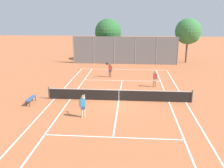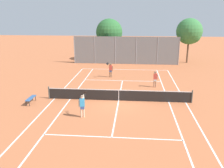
# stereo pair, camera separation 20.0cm
# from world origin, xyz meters

# --- Properties ---
(ground_plane) EXTENTS (120.00, 120.00, 0.00)m
(ground_plane) POSITION_xyz_m (0.00, 0.00, 0.00)
(ground_plane) COLOR #BC663D
(court_line_markings) EXTENTS (11.10, 23.90, 0.01)m
(court_line_markings) POSITION_xyz_m (0.00, 0.00, 0.00)
(court_line_markings) COLOR white
(court_line_markings) RESTS_ON ground
(tennis_net) EXTENTS (12.00, 0.10, 1.07)m
(tennis_net) POSITION_xyz_m (0.00, 0.00, 0.51)
(tennis_net) COLOR #474C47
(tennis_net) RESTS_ON ground
(player_near_side) EXTENTS (0.52, 0.85, 1.77)m
(player_near_side) POSITION_xyz_m (-2.31, -3.62, 0.93)
(player_near_side) COLOR beige
(player_near_side) RESTS_ON ground
(player_far_left) EXTENTS (0.71, 0.72, 1.77)m
(player_far_left) POSITION_xyz_m (-1.41, 7.79, 0.93)
(player_far_left) COLOR #936B4C
(player_far_left) RESTS_ON ground
(player_far_right) EXTENTS (0.45, 0.48, 1.60)m
(player_far_right) POSITION_xyz_m (3.30, 4.23, 0.91)
(player_far_right) COLOR tan
(player_far_right) RESTS_ON ground
(loose_tennis_ball_1) EXTENTS (0.07, 0.07, 0.07)m
(loose_tennis_ball_1) POSITION_xyz_m (0.22, 7.48, 0.03)
(loose_tennis_ball_1) COLOR #D1DB33
(loose_tennis_ball_1) RESTS_ON ground
(courtside_bench) EXTENTS (0.36, 1.50, 0.47)m
(courtside_bench) POSITION_xyz_m (-7.03, -1.25, 0.41)
(courtside_bench) COLOR #33598C
(courtside_bench) RESTS_ON ground
(back_fence) EXTENTS (14.86, 0.08, 3.90)m
(back_fence) POSITION_xyz_m (0.00, 15.56, 1.95)
(back_fence) COLOR gray
(back_fence) RESTS_ON ground
(tree_behind_left) EXTENTS (3.95, 3.95, 6.26)m
(tree_behind_left) POSITION_xyz_m (-2.52, 18.07, 4.18)
(tree_behind_left) COLOR brown
(tree_behind_left) RESTS_ON ground
(tree_behind_right) EXTENTS (3.68, 3.68, 6.36)m
(tree_behind_right) POSITION_xyz_m (9.02, 17.27, 4.41)
(tree_behind_right) COLOR brown
(tree_behind_right) RESTS_ON ground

